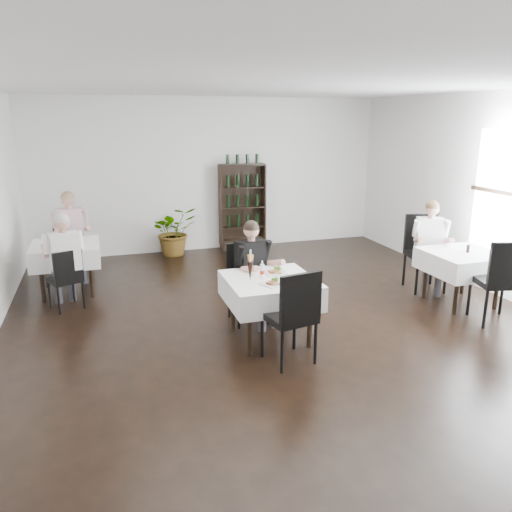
{
  "coord_description": "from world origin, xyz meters",
  "views": [
    {
      "loc": [
        -2.15,
        -5.3,
        2.6
      ],
      "look_at": [
        -0.41,
        0.2,
        1.0
      ],
      "focal_mm": 35.0,
      "sensor_mm": 36.0,
      "label": 1
    }
  ],
  "objects_px": {
    "main_table": "(270,290)",
    "diner_main": "(255,265)",
    "wine_shelf": "(242,207)",
    "potted_tree": "(174,231)"
  },
  "relations": [
    {
      "from": "main_table",
      "to": "diner_main",
      "type": "xyz_separation_m",
      "value": [
        -0.03,
        0.52,
        0.17
      ]
    },
    {
      "from": "main_table",
      "to": "diner_main",
      "type": "bearing_deg",
      "value": 93.37
    },
    {
      "from": "main_table",
      "to": "diner_main",
      "type": "relative_size",
      "value": 0.76
    },
    {
      "from": "diner_main",
      "to": "wine_shelf",
      "type": "bearing_deg",
      "value": 76.23
    },
    {
      "from": "wine_shelf",
      "to": "diner_main",
      "type": "relative_size",
      "value": 1.29
    },
    {
      "from": "wine_shelf",
      "to": "main_table",
      "type": "xyz_separation_m",
      "value": [
        -0.9,
        -4.31,
        -0.23
      ]
    },
    {
      "from": "wine_shelf",
      "to": "main_table",
      "type": "distance_m",
      "value": 4.41
    },
    {
      "from": "wine_shelf",
      "to": "potted_tree",
      "type": "distance_m",
      "value": 1.47
    },
    {
      "from": "main_table",
      "to": "diner_main",
      "type": "height_order",
      "value": "diner_main"
    },
    {
      "from": "potted_tree",
      "to": "diner_main",
      "type": "bearing_deg",
      "value": -82.51
    }
  ]
}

